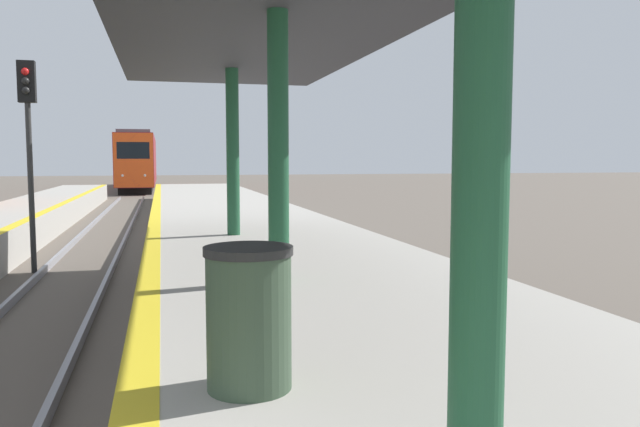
# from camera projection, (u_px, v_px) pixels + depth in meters

# --- Properties ---
(train) EXTENTS (2.71, 21.14, 4.62)m
(train) POSITION_uv_depth(u_px,v_px,m) (139.00, 161.00, 52.94)
(train) COLOR black
(train) RESTS_ON ground
(signal_mid) EXTENTS (0.36, 0.31, 4.66)m
(signal_mid) POSITION_uv_depth(u_px,v_px,m) (28.00, 126.00, 13.62)
(signal_mid) COLOR #2D2D2D
(signal_mid) RESTS_ON ground
(station_canopy) EXTENTS (4.43, 15.81, 3.69)m
(station_canopy) POSITION_uv_depth(u_px,v_px,m) (277.00, 9.00, 7.87)
(station_canopy) COLOR #1E5133
(station_canopy) RESTS_ON platform_right
(trash_bin) EXTENTS (0.62, 0.62, 1.00)m
(trash_bin) POSITION_uv_depth(u_px,v_px,m) (249.00, 317.00, 4.34)
(trash_bin) COLOR #384C38
(trash_bin) RESTS_ON platform_right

